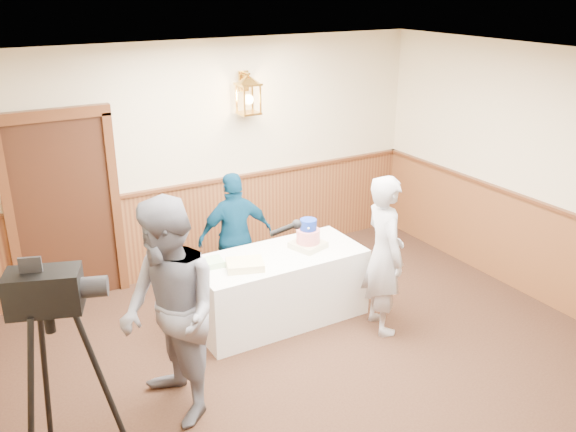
# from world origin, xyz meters

# --- Properties ---
(ground) EXTENTS (7.00, 7.00, 0.00)m
(ground) POSITION_xyz_m (0.00, 0.00, 0.00)
(ground) COLOR black
(ground) RESTS_ON ground
(room_shell) EXTENTS (6.02, 7.02, 2.81)m
(room_shell) POSITION_xyz_m (-0.05, 0.45, 1.52)
(room_shell) COLOR beige
(room_shell) RESTS_ON ground
(display_table) EXTENTS (1.80, 0.80, 0.75)m
(display_table) POSITION_xyz_m (0.20, 1.90, 0.38)
(display_table) COLOR white
(display_table) RESTS_ON ground
(tiered_cake) EXTENTS (0.39, 0.39, 0.32)m
(tiered_cake) POSITION_xyz_m (0.57, 1.90, 0.88)
(tiered_cake) COLOR beige
(tiered_cake) RESTS_ON display_table
(sheet_cake_yellow) EXTENTS (0.43, 0.38, 0.07)m
(sheet_cake_yellow) POSITION_xyz_m (-0.24, 1.79, 0.79)
(sheet_cake_yellow) COLOR #F5D893
(sheet_cake_yellow) RESTS_ON display_table
(sheet_cake_green) EXTENTS (0.28, 0.23, 0.06)m
(sheet_cake_green) POSITION_xyz_m (-0.52, 2.02, 0.78)
(sheet_cake_green) COLOR #AAE8A4
(sheet_cake_green) RESTS_ON display_table
(interviewer) EXTENTS (1.57, 0.98, 1.91)m
(interviewer) POSITION_xyz_m (-1.29, 0.98, 0.95)
(interviewer) COLOR slate
(interviewer) RESTS_ON ground
(baker) EXTENTS (0.53, 0.69, 1.67)m
(baker) POSITION_xyz_m (1.04, 1.21, 0.84)
(baker) COLOR #A9A9AF
(baker) RESTS_ON ground
(assistant_p) EXTENTS (0.90, 0.44, 1.48)m
(assistant_p) POSITION_xyz_m (0.04, 2.59, 0.74)
(assistant_p) COLOR #093452
(assistant_p) RESTS_ON ground
(tv_camera_rig) EXTENTS (0.70, 0.66, 1.79)m
(tv_camera_rig) POSITION_xyz_m (-2.23, 0.43, 0.81)
(tv_camera_rig) COLOR black
(tv_camera_rig) RESTS_ON ground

